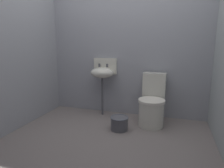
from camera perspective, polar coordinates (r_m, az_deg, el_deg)
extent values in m
cube|color=slate|center=(2.74, -1.76, -16.46)|extent=(3.13, 2.56, 0.08)
cube|color=#9B9DA7|center=(3.51, 4.28, 11.40)|extent=(3.13, 0.10, 2.47)
cube|color=#979AA2|center=(3.25, -25.95, 10.25)|extent=(0.10, 2.36, 2.47)
cylinder|color=silver|center=(3.12, 11.09, -8.44)|extent=(0.38, 0.38, 0.38)
cylinder|color=silver|center=(3.06, 11.25, -4.74)|extent=(0.40, 0.40, 0.04)
cube|color=silver|center=(3.31, 12.01, -0.32)|extent=(0.36, 0.18, 0.40)
cylinder|color=#54545B|center=(3.51, -2.77, -3.60)|extent=(0.04, 0.04, 0.66)
ellipsoid|color=silver|center=(3.42, -2.84, 3.21)|extent=(0.40, 0.32, 0.18)
cube|color=silver|center=(3.56, -1.94, 5.18)|extent=(0.42, 0.04, 0.28)
cylinder|color=#54545B|center=(3.48, -3.61, 5.35)|extent=(0.04, 0.04, 0.06)
cylinder|color=#54545B|center=(3.44, -1.41, 5.28)|extent=(0.04, 0.04, 0.06)
cylinder|color=#54545B|center=(2.97, 2.10, -11.24)|extent=(0.25, 0.25, 0.19)
torus|color=#505462|center=(2.94, 2.11, -9.53)|extent=(0.26, 0.26, 0.02)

